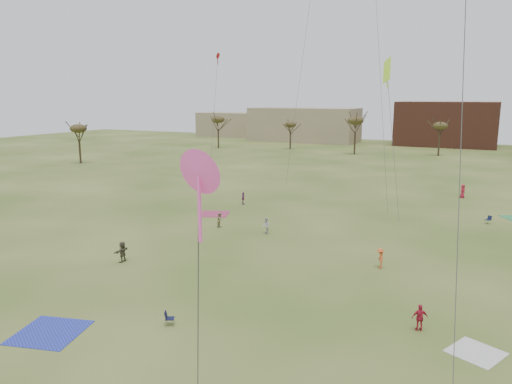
% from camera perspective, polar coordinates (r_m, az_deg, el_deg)
% --- Properties ---
extents(ground, '(260.00, 260.00, 0.00)m').
position_cam_1_polar(ground, '(32.30, -9.81, -13.40)').
color(ground, '#304916').
rests_on(ground, ground).
extents(spectator_fore_a, '(1.02, 0.75, 1.60)m').
position_cam_1_polar(spectator_fore_a, '(30.33, 18.81, -13.88)').
color(spectator_fore_a, '#BC203B').
rests_on(spectator_fore_a, ground).
extents(spectator_fore_b, '(0.67, 0.82, 1.55)m').
position_cam_1_polar(spectator_fore_b, '(50.28, -4.28, -3.32)').
color(spectator_fore_b, '#8A8158').
rests_on(spectator_fore_b, ground).
extents(spectator_fore_c, '(0.57, 1.62, 1.73)m').
position_cam_1_polar(spectator_fore_c, '(41.31, -15.51, -6.81)').
color(spectator_fore_c, brown).
rests_on(spectator_fore_c, ground).
extents(flyer_mid_b, '(0.92, 1.18, 1.60)m').
position_cam_1_polar(flyer_mid_b, '(39.73, 14.48, -7.59)').
color(flyer_mid_b, '#DF5A29').
rests_on(flyer_mid_b, ground).
extents(spectator_mid_d, '(0.69, 1.00, 1.57)m').
position_cam_1_polar(spectator_mid_d, '(60.69, -1.53, -0.75)').
color(spectator_mid_d, '#863771').
rests_on(spectator_mid_d, ground).
extents(spectator_mid_e, '(0.97, 1.01, 1.64)m').
position_cam_1_polar(spectator_mid_e, '(47.76, 1.18, -4.01)').
color(spectator_mid_e, silver).
rests_on(spectator_mid_e, ground).
extents(flyer_far_a, '(1.32, 1.72, 1.81)m').
position_cam_1_polar(flyer_far_a, '(87.80, -5.08, 3.01)').
color(flyer_far_a, '#26722E').
rests_on(flyer_far_a, ground).
extents(flyer_far_b, '(0.90, 1.05, 1.82)m').
position_cam_1_polar(flyer_far_b, '(70.39, 23.23, 0.10)').
color(flyer_far_b, '#AB1D35').
rests_on(flyer_far_b, ground).
extents(blanket_blue, '(4.48, 4.48, 0.03)m').
position_cam_1_polar(blanket_blue, '(31.29, -23.20, -15.02)').
color(blanket_blue, '#2A37B7').
rests_on(blanket_blue, ground).
extents(blanket_cream, '(3.23, 3.23, 0.03)m').
position_cam_1_polar(blanket_cream, '(29.42, 24.55, -16.88)').
color(blanket_cream, silver).
rests_on(blanket_cream, ground).
extents(blanket_plum, '(4.15, 4.15, 0.03)m').
position_cam_1_polar(blanket_plum, '(56.09, -4.93, -2.61)').
color(blanket_plum, '#A53359').
rests_on(blanket_plum, ground).
extents(camp_chair_center, '(0.72, 0.70, 0.87)m').
position_cam_1_polar(camp_chair_center, '(30.10, -10.17, -14.77)').
color(camp_chair_center, '#121432').
rests_on(camp_chair_center, ground).
extents(camp_chair_right, '(0.73, 0.74, 0.87)m').
position_cam_1_polar(camp_chair_right, '(57.31, 25.73, -3.14)').
color(camp_chair_right, '#151B39').
rests_on(camp_chair_right, ground).
extents(kites_aloft, '(74.09, 58.68, 27.82)m').
position_cam_1_polar(kites_aloft, '(55.72, 7.42, 20.15)').
color(kites_aloft, red).
rests_on(kites_aloft, ground).
extents(tree_line, '(117.44, 49.32, 8.91)m').
position_cam_1_polar(tree_line, '(104.83, 15.28, 7.39)').
color(tree_line, '#3A2B1E').
rests_on(tree_line, ground).
extents(building_tan, '(32.00, 14.00, 10.00)m').
position_cam_1_polar(building_tan, '(148.41, 5.71, 7.92)').
color(building_tan, '#937F60').
rests_on(building_tan, ground).
extents(building_brick, '(26.00, 16.00, 12.00)m').
position_cam_1_polar(building_brick, '(144.24, 21.61, 7.51)').
color(building_brick, brown).
rests_on(building_brick, ground).
extents(building_tan_west, '(20.00, 12.00, 8.00)m').
position_cam_1_polar(building_tan_west, '(167.61, -3.14, 7.99)').
color(building_tan_west, '#937F60').
rests_on(building_tan_west, ground).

